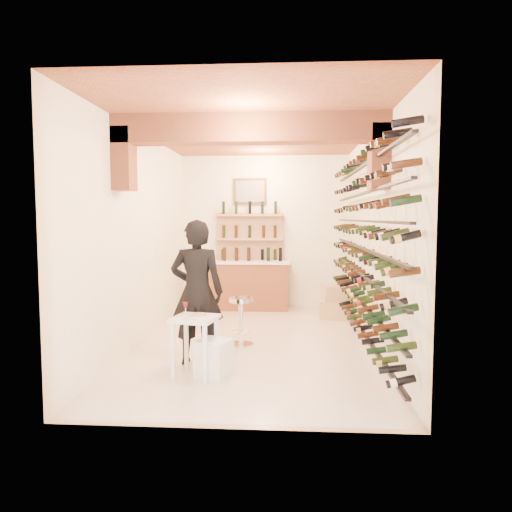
{
  "coord_description": "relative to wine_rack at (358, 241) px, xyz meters",
  "views": [
    {
      "loc": [
        0.48,
        -7.14,
        1.9
      ],
      "look_at": [
        0.0,
        0.3,
        1.3
      ],
      "focal_mm": 33.57,
      "sensor_mm": 36.0,
      "label": 1
    }
  ],
  "objects": [
    {
      "name": "person",
      "position": [
        -2.2,
        -1.09,
        -0.61
      ],
      "size": [
        0.69,
        0.46,
        1.88
      ],
      "primitive_type": "imported",
      "rotation": [
        0.0,
        0.0,
        3.15
      ],
      "color": "black",
      "rests_on": "ground"
    },
    {
      "name": "ground",
      "position": [
        -1.53,
        0.0,
        -1.55
      ],
      "size": [
        6.0,
        6.0,
        0.0
      ],
      "primitive_type": "plane",
      "color": "beige",
      "rests_on": "ground"
    },
    {
      "name": "crate_upper",
      "position": [
        -0.13,
        1.85,
        -1.07
      ],
      "size": [
        0.53,
        0.42,
        0.28
      ],
      "primitive_type": "cube",
      "rotation": [
        0.0,
        0.0,
        0.19
      ],
      "color": "tan",
      "rests_on": "crate_lower"
    },
    {
      "name": "back_shelving",
      "position": [
        -1.83,
        2.89,
        -0.38
      ],
      "size": [
        1.4,
        0.31,
        2.73
      ],
      "color": "tan",
      "rests_on": "ground"
    },
    {
      "name": "back_counter",
      "position": [
        -1.83,
        2.65,
        -1.02
      ],
      "size": [
        1.7,
        0.62,
        1.29
      ],
      "color": "brown",
      "rests_on": "ground"
    },
    {
      "name": "tasting_table",
      "position": [
        -2.14,
        -1.56,
        -0.96
      ],
      "size": [
        0.58,
        0.58,
        0.87
      ],
      "rotation": [
        0.0,
        0.0,
        -0.19
      ],
      "color": "white",
      "rests_on": "ground"
    },
    {
      "name": "chrome_barstool",
      "position": [
        -1.72,
        -0.17,
        -1.13
      ],
      "size": [
        0.37,
        0.37,
        0.72
      ],
      "rotation": [
        0.0,
        0.0,
        -0.25
      ],
      "color": "silver",
      "rests_on": "ground"
    },
    {
      "name": "crate_lower",
      "position": [
        -0.13,
        1.85,
        -1.38
      ],
      "size": [
        0.62,
        0.47,
        0.34
      ],
      "primitive_type": "cube",
      "rotation": [
        0.0,
        0.0,
        -0.14
      ],
      "color": "tan",
      "rests_on": "ground"
    },
    {
      "name": "wine_rack",
      "position": [
        0.0,
        0.0,
        0.0
      ],
      "size": [
        0.32,
        5.7,
        2.56
      ],
      "color": "black",
      "rests_on": "ground"
    },
    {
      "name": "room_shell",
      "position": [
        -1.53,
        -0.26,
        0.7
      ],
      "size": [
        3.52,
        6.02,
        3.21
      ],
      "color": "white",
      "rests_on": "ground"
    },
    {
      "name": "white_stool",
      "position": [
        -1.91,
        -1.6,
        -1.32
      ],
      "size": [
        0.47,
        0.47,
        0.45
      ],
      "primitive_type": "cube",
      "rotation": [
        0.0,
        0.0,
        -0.39
      ],
      "color": "white",
      "rests_on": "ground"
    }
  ]
}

